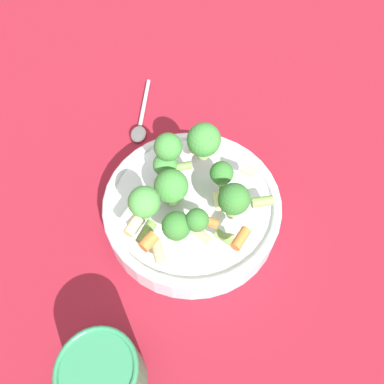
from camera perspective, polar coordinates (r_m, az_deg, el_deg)
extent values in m
plane|color=maroon|center=(0.56, 0.00, -3.72)|extent=(3.00, 3.00, 0.00)
cylinder|color=silver|center=(0.54, 0.00, -2.62)|extent=(0.25, 0.25, 0.04)
torus|color=silver|center=(0.53, 0.00, -1.45)|extent=(0.25, 0.25, 0.01)
cylinder|color=#8CB766|center=(0.51, -3.04, -0.90)|extent=(0.02, 0.02, 0.02)
sphere|color=#3D8438|center=(0.48, -3.19, 0.90)|extent=(0.05, 0.05, 0.05)
cylinder|color=#8CB766|center=(0.51, 1.74, 6.06)|extent=(0.02, 0.02, 0.01)
sphere|color=#3D8438|center=(0.49, 1.82, 7.96)|extent=(0.05, 0.05, 0.05)
cylinder|color=#8CB766|center=(0.47, -2.28, -6.54)|extent=(0.01, 0.01, 0.02)
sphere|color=#33722D|center=(0.45, -2.39, -5.19)|extent=(0.04, 0.04, 0.04)
cylinder|color=#8CB766|center=(0.47, -6.99, -3.01)|extent=(0.01, 0.01, 0.01)
sphere|color=#479342|center=(0.45, -7.31, -1.50)|extent=(0.04, 0.04, 0.04)
cylinder|color=#8CB766|center=(0.53, -4.02, 2.78)|extent=(0.01, 0.01, 0.01)
sphere|color=#479342|center=(0.52, -4.16, 4.14)|extent=(0.03, 0.03, 0.03)
cylinder|color=#8CB766|center=(0.51, -3.52, 5.08)|extent=(0.01, 0.01, 0.02)
sphere|color=#3D8438|center=(0.49, -3.67, 6.85)|extent=(0.04, 0.04, 0.04)
cylinder|color=#8CB766|center=(0.51, 4.41, 1.65)|extent=(0.01, 0.01, 0.01)
sphere|color=#33722D|center=(0.50, 4.55, 2.89)|extent=(0.03, 0.03, 0.03)
cylinder|color=#8CB766|center=(0.46, 0.75, -5.31)|extent=(0.01, 0.01, 0.01)
sphere|color=#33722D|center=(0.44, 0.78, -4.29)|extent=(0.03, 0.03, 0.03)
cylinder|color=#8CB766|center=(0.48, 6.12, -2.78)|extent=(0.01, 0.01, 0.02)
sphere|color=#33722D|center=(0.46, 6.43, -1.07)|extent=(0.04, 0.04, 0.04)
cylinder|color=orange|center=(0.56, 0.81, 7.04)|extent=(0.03, 0.01, 0.01)
cylinder|color=#729E4C|center=(0.48, 4.96, -6.92)|extent=(0.01, 0.03, 0.01)
cylinder|color=#729E4C|center=(0.52, 4.72, 0.21)|extent=(0.02, 0.02, 0.01)
cylinder|color=beige|center=(0.48, 1.53, -6.61)|extent=(0.01, 0.03, 0.01)
cylinder|color=#729E4C|center=(0.50, -7.94, -2.60)|extent=(0.02, 0.03, 0.01)
cylinder|color=#729E4C|center=(0.48, 4.92, -6.66)|extent=(0.02, 0.03, 0.01)
cylinder|color=orange|center=(0.44, -6.64, -7.52)|extent=(0.02, 0.02, 0.01)
cylinder|color=beige|center=(0.50, 3.98, -1.37)|extent=(0.02, 0.03, 0.01)
cylinder|color=orange|center=(0.45, 2.57, -4.49)|extent=(0.02, 0.03, 0.01)
cylinder|color=beige|center=(0.45, -9.20, -4.91)|extent=(0.03, 0.02, 0.01)
cylinder|color=#729E4C|center=(0.56, 1.01, 8.07)|extent=(0.03, 0.03, 0.01)
cylinder|color=orange|center=(0.45, 7.42, -7.05)|extent=(0.03, 0.02, 0.01)
cylinder|color=#729E4C|center=(0.50, 10.62, -1.44)|extent=(0.03, 0.03, 0.01)
cylinder|color=beige|center=(0.51, 8.52, 3.28)|extent=(0.02, 0.03, 0.01)
cylinder|color=#729E4C|center=(0.52, -1.66, 3.89)|extent=(0.03, 0.03, 0.01)
cylinder|color=beige|center=(0.46, -5.21, -9.02)|extent=(0.02, 0.03, 0.01)
cylinder|color=#729E4C|center=(0.47, -6.99, -6.16)|extent=(0.03, 0.02, 0.01)
cylinder|color=#2D7F51|center=(0.46, -13.22, -25.52)|extent=(0.09, 0.09, 0.08)
torus|color=#2D7F51|center=(0.42, -14.43, -24.77)|extent=(0.09, 0.09, 0.01)
cylinder|color=silver|center=(0.71, -7.26, 13.35)|extent=(0.09, 0.08, 0.01)
ellipsoid|color=silver|center=(0.66, -8.17, 8.71)|extent=(0.04, 0.04, 0.01)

